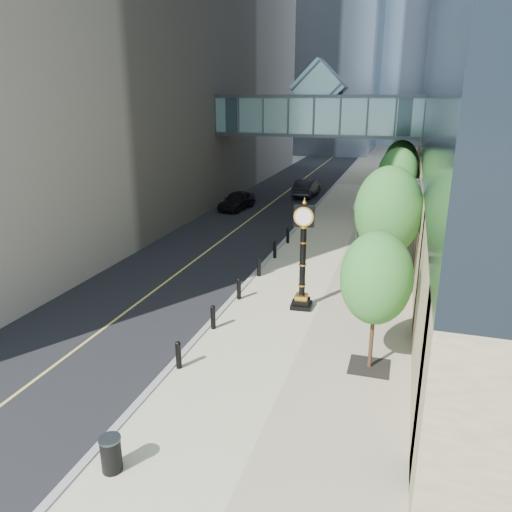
# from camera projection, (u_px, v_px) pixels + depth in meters

# --- Properties ---
(ground) EXTENTS (320.00, 320.00, 0.00)m
(ground) POSITION_uv_depth(u_px,v_px,m) (244.00, 399.00, 15.64)
(ground) COLOR gray
(ground) RESTS_ON ground
(road) EXTENTS (8.00, 180.00, 0.02)m
(road) POSITION_uv_depth(u_px,v_px,m) (299.00, 182.00, 53.95)
(road) COLOR black
(road) RESTS_ON ground
(sidewalk) EXTENTS (8.00, 180.00, 0.06)m
(sidewalk) POSITION_uv_depth(u_px,v_px,m) (375.00, 186.00, 51.71)
(sidewalk) COLOR #BBB290
(sidewalk) RESTS_ON ground
(curb) EXTENTS (0.25, 180.00, 0.07)m
(curb) POSITION_uv_depth(u_px,v_px,m) (336.00, 184.00, 52.83)
(curb) COLOR gray
(curb) RESTS_ON ground
(skywalk) EXTENTS (17.00, 4.20, 5.80)m
(skywalk) POSITION_uv_depth(u_px,v_px,m) (319.00, 113.00, 39.55)
(skywalk) COLOR slate
(skywalk) RESTS_ON ground
(entrance_canopy) EXTENTS (3.00, 8.00, 4.38)m
(entrance_canopy) POSITION_uv_depth(u_px,v_px,m) (391.00, 192.00, 26.10)
(entrance_canopy) COLOR #383F44
(entrance_canopy) RESTS_ON ground
(bollard_row) EXTENTS (0.20, 16.20, 0.90)m
(bollard_row) POSITION_uv_depth(u_px,v_px,m) (249.00, 278.00, 24.41)
(bollard_row) COLOR black
(bollard_row) RESTS_ON sidewalk
(street_trees) EXTENTS (2.98, 28.55, 6.13)m
(street_trees) POSITION_uv_depth(u_px,v_px,m) (394.00, 191.00, 28.52)
(street_trees) COLOR black
(street_trees) RESTS_ON sidewalk
(street_clock) EXTENTS (0.97, 0.97, 4.82)m
(street_clock) POSITION_uv_depth(u_px,v_px,m) (303.00, 263.00, 21.55)
(street_clock) COLOR black
(street_clock) RESTS_ON sidewalk
(trash_bin) EXTENTS (0.64, 0.64, 0.90)m
(trash_bin) POSITION_uv_depth(u_px,v_px,m) (111.00, 455.00, 12.44)
(trash_bin) COLOR black
(trash_bin) RESTS_ON sidewalk
(pedestrian) EXTENTS (0.70, 0.58, 1.64)m
(pedestrian) POSITION_uv_depth(u_px,v_px,m) (403.00, 278.00, 23.42)
(pedestrian) COLOR #B1ADA2
(pedestrian) RESTS_ON sidewalk
(car_near) EXTENTS (2.30, 4.52, 1.47)m
(car_near) POSITION_uv_depth(u_px,v_px,m) (237.00, 200.00, 41.09)
(car_near) COLOR black
(car_near) RESTS_ON road
(car_far) EXTENTS (1.90, 4.82, 1.56)m
(car_far) POSITION_uv_depth(u_px,v_px,m) (307.00, 188.00, 46.46)
(car_far) COLOR black
(car_far) RESTS_ON road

